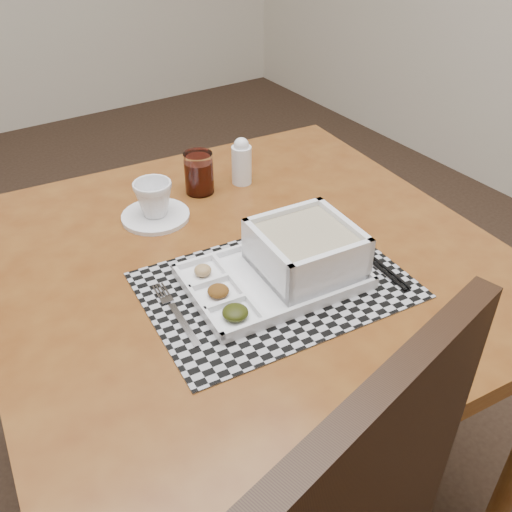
# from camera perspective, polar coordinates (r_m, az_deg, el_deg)

# --- Properties ---
(floor) EXTENTS (5.00, 5.00, 0.00)m
(floor) POSITION_cam_1_polar(r_m,az_deg,el_deg) (1.78, -23.62, -21.07)
(floor) COLOR black
(floor) RESTS_ON ground
(dining_table) EXTENTS (1.07, 1.07, 0.74)m
(dining_table) POSITION_cam_1_polar(r_m,az_deg,el_deg) (1.19, -1.13, -2.81)
(dining_table) COLOR #5C2B10
(dining_table) RESTS_ON ground
(placemat) EXTENTS (0.51, 0.38, 0.00)m
(placemat) POSITION_cam_1_polar(r_m,az_deg,el_deg) (1.06, 1.99, -2.93)
(placemat) COLOR #9F9FA6
(placemat) RESTS_ON dining_table
(serving_tray) EXTENTS (0.34, 0.25, 0.10)m
(serving_tray) POSITION_cam_1_polar(r_m,az_deg,el_deg) (1.07, 4.04, -0.27)
(serving_tray) COLOR white
(serving_tray) RESTS_ON placemat
(fork) EXTENTS (0.03, 0.19, 0.00)m
(fork) POSITION_cam_1_polar(r_m,az_deg,el_deg) (1.01, -8.15, -5.58)
(fork) COLOR #B8B8BF
(fork) RESTS_ON placemat
(spoon) EXTENTS (0.04, 0.18, 0.01)m
(spoon) POSITION_cam_1_polar(r_m,az_deg,el_deg) (1.18, 9.30, 1.28)
(spoon) COLOR #B8B8BF
(spoon) RESTS_ON placemat
(chopsticks) EXTENTS (0.04, 0.24, 0.01)m
(chopsticks) POSITION_cam_1_polar(r_m,az_deg,el_deg) (1.15, 11.14, 0.03)
(chopsticks) COLOR black
(chopsticks) RESTS_ON placemat
(saucer) EXTENTS (0.15, 0.15, 0.01)m
(saucer) POSITION_cam_1_polar(r_m,az_deg,el_deg) (1.28, -10.00, 3.95)
(saucer) COLOR white
(saucer) RESTS_ON dining_table
(cup) EXTENTS (0.10, 0.10, 0.08)m
(cup) POSITION_cam_1_polar(r_m,az_deg,el_deg) (1.26, -10.21, 5.67)
(cup) COLOR white
(cup) RESTS_ON saucer
(juice_glass) EXTENTS (0.07, 0.07, 0.10)m
(juice_glass) POSITION_cam_1_polar(r_m,az_deg,el_deg) (1.35, -5.72, 8.12)
(juice_glass) COLOR white
(juice_glass) RESTS_ON dining_table
(creamer_bottle) EXTENTS (0.05, 0.05, 0.12)m
(creamer_bottle) POSITION_cam_1_polar(r_m,az_deg,el_deg) (1.38, -1.45, 9.43)
(creamer_bottle) COLOR white
(creamer_bottle) RESTS_ON dining_table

